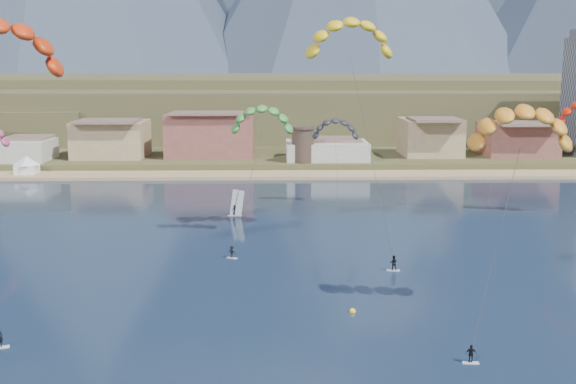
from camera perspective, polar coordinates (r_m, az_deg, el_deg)
The scene contains 11 objects.
beach at distance 158.04m, azimuth -0.46°, elevation 1.42°, with size 2200.00×12.00×0.90m.
land at distance 610.56m, azimuth -0.86°, elevation 8.15°, with size 2200.00×900.00×4.00m.
foothills at distance 283.97m, azimuth 3.85°, elevation 7.24°, with size 940.00×210.00×18.00m.
town at distance 177.16m, azimuth -13.61°, elevation 4.64°, with size 400.00×24.00×12.00m.
watchtower at distance 165.25m, azimuth 1.25°, elevation 3.96°, with size 5.82×5.82×8.60m.
kitesurfer_yellow at distance 97.70m, azimuth 5.14°, elevation 12.96°, with size 13.11×18.40×33.69m.
kitesurfer_orange at distance 69.90m, azimuth 18.69°, elevation 5.57°, with size 12.91×13.50×23.64m.
kitesurfer_green at distance 97.95m, azimuth -2.18°, elevation 6.27°, with size 9.30×11.98×21.00m.
distant_kite_dark at distance 123.46m, azimuth 3.95°, elevation 5.52°, with size 8.97×6.11×17.52m.
windsurfer at distance 116.67m, azimuth -4.34°, elevation -1.31°, with size 2.54×2.79×4.35m.
buoy at distance 72.65m, azimuth 5.34°, elevation -9.76°, with size 0.67×0.67×0.67m.
Camera 1 is at (-1.41, -50.04, 25.24)m, focal length 43.16 mm.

